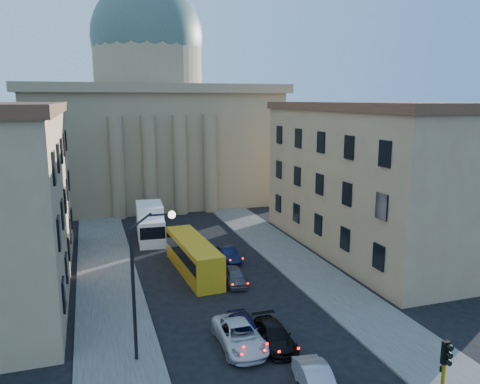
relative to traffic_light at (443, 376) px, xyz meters
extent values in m
cube|color=#4E4C48|center=(-13.80, 20.00, -2.51)|extent=(5.00, 60.00, 0.15)
cube|color=#4E4C48|center=(3.20, 20.00, -2.51)|extent=(5.00, 60.00, 0.15)
cube|color=#937A5B|center=(-5.30, 58.00, 5.41)|extent=(34.00, 26.00, 16.00)
cube|color=#937A5B|center=(-5.30, 58.00, 13.81)|extent=(35.50, 27.50, 1.20)
cylinder|color=#937A5B|center=(-5.30, 58.00, 17.41)|extent=(16.00, 16.00, 8.00)
sphere|color=#4D695B|center=(-5.30, 58.00, 21.41)|extent=(16.40, 16.40, 16.40)
cube|color=#937A5B|center=(-26.30, 56.00, 2.91)|extent=(13.00, 13.00, 11.00)
cube|color=#937A5B|center=(15.70, 56.00, 2.91)|extent=(13.00, 13.00, 11.00)
cone|color=#513022|center=(15.70, 56.00, 10.41)|extent=(26.02, 26.02, 4.00)
cylinder|color=#937A5B|center=(-11.30, 44.80, 3.91)|extent=(1.80, 1.80, 13.00)
cylinder|color=#937A5B|center=(-7.30, 44.80, 3.91)|extent=(1.80, 1.80, 13.00)
cylinder|color=#937A5B|center=(-3.30, 44.80, 3.91)|extent=(1.80, 1.80, 13.00)
cylinder|color=#937A5B|center=(0.70, 44.80, 3.91)|extent=(1.80, 1.80, 13.00)
cube|color=tan|center=(11.70, 24.00, 4.41)|extent=(11.00, 26.00, 14.00)
cube|color=#513022|center=(11.70, 24.00, 11.71)|extent=(11.60, 26.60, 0.80)
cube|color=black|center=(0.00, 0.00, 1.16)|extent=(0.34, 0.22, 1.10)
cylinder|color=#FF0C05|center=(0.00, -0.12, 1.52)|extent=(0.20, 0.03, 0.20)
cylinder|color=orange|center=(0.00, -0.12, 1.16)|extent=(0.20, 0.03, 0.20)
cylinder|color=#0CE526|center=(0.00, -0.12, 0.80)|extent=(0.20, 0.03, 0.20)
cube|color=black|center=(0.00, 0.10, 0.31)|extent=(0.22, 0.10, 0.30)
cylinder|color=black|center=(-12.80, 10.00, 1.41)|extent=(0.20, 0.20, 8.00)
cylinder|color=black|center=(-12.25, 10.00, 5.76)|extent=(1.30, 0.12, 0.96)
cylinder|color=black|center=(-11.25, 10.00, 6.06)|extent=(1.30, 0.12, 0.12)
sphere|color=white|center=(-10.50, 10.00, 6.01)|extent=(0.44, 0.44, 0.44)
imported|color=black|center=(-6.10, 10.37, -1.82)|extent=(2.10, 4.58, 1.52)
imported|color=#94959B|center=(-4.27, 4.00, -1.89)|extent=(1.97, 4.36, 1.39)
imported|color=silver|center=(-6.60, 9.68, -1.84)|extent=(2.53, 5.37, 1.49)
imported|color=black|center=(-4.50, 9.17, -1.94)|extent=(1.91, 4.50, 1.30)
imported|color=#4F4E54|center=(-3.87, 19.27, -1.93)|extent=(2.01, 4.02, 1.31)
imported|color=black|center=(-2.82, 24.77, -1.93)|extent=(1.60, 4.06, 1.32)
cube|color=gold|center=(-6.54, 22.95, -1.12)|extent=(3.00, 10.52, 2.93)
cube|color=black|center=(-6.54, 22.95, -0.65)|extent=(3.02, 9.96, 1.04)
cylinder|color=black|center=(-7.25, 19.12, -2.11)|extent=(0.34, 0.96, 0.94)
cylinder|color=black|center=(-5.37, 19.23, -2.11)|extent=(0.34, 0.96, 0.94)
cylinder|color=black|center=(-7.72, 26.66, -2.11)|extent=(0.34, 0.96, 0.94)
cylinder|color=black|center=(-5.83, 26.78, -2.11)|extent=(0.34, 0.96, 0.94)
cube|color=white|center=(-8.95, 31.78, -1.21)|extent=(2.82, 2.93, 2.75)
cube|color=black|center=(-9.04, 30.46, -0.87)|extent=(2.52, 0.32, 1.26)
cube|color=white|center=(-8.73, 34.86, -0.58)|extent=(3.08, 4.99, 3.55)
cylinder|color=black|center=(-10.12, 31.40, -2.07)|extent=(0.39, 1.05, 1.03)
cylinder|color=black|center=(-7.84, 31.24, -2.07)|extent=(0.39, 1.05, 1.03)
cylinder|color=black|center=(-9.80, 35.97, -2.07)|extent=(0.39, 1.05, 1.03)
cylinder|color=black|center=(-7.51, 35.81, -2.07)|extent=(0.39, 1.05, 1.03)
camera|label=1|loc=(-14.80, -15.39, 12.36)|focal=35.00mm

